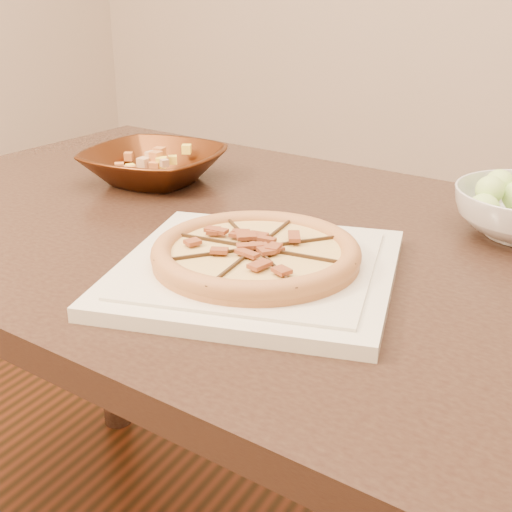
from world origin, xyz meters
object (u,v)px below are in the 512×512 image
object	(u,v)px
dining_table	(234,293)
bronze_bowl	(154,166)
pizza	(256,253)
plate	(256,271)

from	to	relation	value
dining_table	bronze_bowl	distance (m)	0.31
pizza	bronze_bowl	bearing A→B (deg)	142.13
plate	pizza	bearing A→B (deg)	179.88
plate	bronze_bowl	distance (m)	0.46
pizza	plate	bearing A→B (deg)	-0.12
pizza	dining_table	bearing A→B (deg)	129.00
dining_table	bronze_bowl	xyz separation A→B (m)	(-0.24, 0.13, 0.14)
dining_table	plate	world-z (taller)	plate
pizza	bronze_bowl	size ratio (longest dim) A/B	1.09
plate	dining_table	bearing A→B (deg)	129.00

